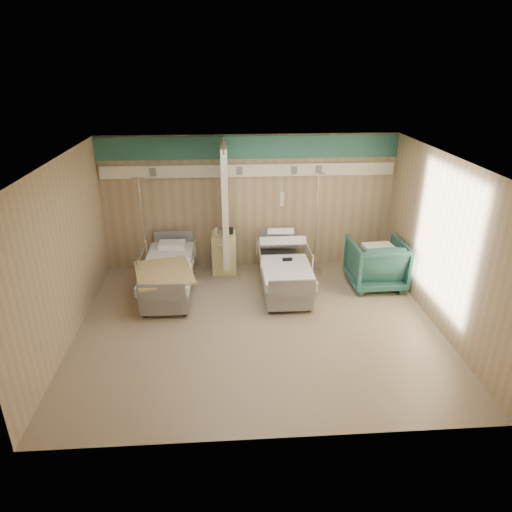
# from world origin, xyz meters

# --- Properties ---
(ground) EXTENTS (6.00, 5.00, 0.00)m
(ground) POSITION_xyz_m (0.00, 0.00, 0.00)
(ground) COLOR gray
(ground) RESTS_ON ground
(room_walls) EXTENTS (6.04, 5.04, 2.82)m
(room_walls) POSITION_xyz_m (-0.03, 0.25, 1.86)
(room_walls) COLOR tan
(room_walls) RESTS_ON ground
(bed_right) EXTENTS (1.00, 2.16, 0.63)m
(bed_right) POSITION_xyz_m (0.60, 1.30, 0.32)
(bed_right) COLOR white
(bed_right) RESTS_ON ground
(bed_left) EXTENTS (1.00, 2.16, 0.63)m
(bed_left) POSITION_xyz_m (-1.60, 1.30, 0.32)
(bed_left) COLOR white
(bed_left) RESTS_ON ground
(bedside_cabinet) EXTENTS (0.50, 0.48, 0.85)m
(bedside_cabinet) POSITION_xyz_m (-0.55, 2.20, 0.42)
(bedside_cabinet) COLOR #D4D285
(bedside_cabinet) RESTS_ON ground
(visitor_armchair) EXTENTS (1.04, 1.07, 0.96)m
(visitor_armchair) POSITION_xyz_m (2.42, 1.34, 0.48)
(visitor_armchair) COLOR #21534B
(visitor_armchair) RESTS_ON ground
(waffle_blanket) EXTENTS (0.61, 0.55, 0.06)m
(waffle_blanket) POSITION_xyz_m (2.44, 1.32, 0.99)
(waffle_blanket) COLOR white
(waffle_blanket) RESTS_ON visitor_armchair
(iv_stand_right) EXTENTS (0.38, 0.38, 2.12)m
(iv_stand_right) POSITION_xyz_m (1.33, 2.03, 0.43)
(iv_stand_right) COLOR silver
(iv_stand_right) RESTS_ON ground
(iv_stand_left) EXTENTS (0.37, 0.37, 2.05)m
(iv_stand_left) POSITION_xyz_m (-2.16, 2.20, 0.42)
(iv_stand_left) COLOR silver
(iv_stand_left) RESTS_ON ground
(call_remote) EXTENTS (0.19, 0.10, 0.04)m
(call_remote) POSITION_xyz_m (0.65, 1.26, 0.65)
(call_remote) COLOR black
(call_remote) RESTS_ON bed_right
(tan_blanket) EXTENTS (1.22, 1.40, 0.04)m
(tan_blanket) POSITION_xyz_m (-1.62, 0.84, 0.65)
(tan_blanket) COLOR tan
(tan_blanket) RESTS_ON bed_left
(toiletry_bag) EXTENTS (0.23, 0.16, 0.12)m
(toiletry_bag) POSITION_xyz_m (-0.46, 2.22, 0.91)
(toiletry_bag) COLOR black
(toiletry_bag) RESTS_ON bedside_cabinet
(white_cup) EXTENTS (0.11, 0.11, 0.12)m
(white_cup) POSITION_xyz_m (-0.69, 2.22, 0.91)
(white_cup) COLOR white
(white_cup) RESTS_ON bedside_cabinet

